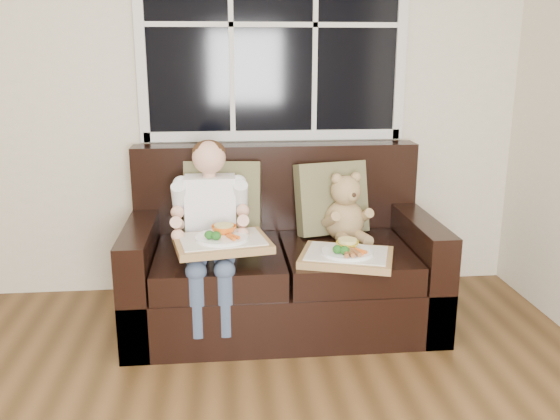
{
  "coord_description": "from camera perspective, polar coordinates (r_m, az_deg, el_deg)",
  "views": [
    {
      "loc": [
        0.38,
        -1.17,
        1.5
      ],
      "look_at": [
        0.68,
        1.85,
        0.68
      ],
      "focal_mm": 38.0,
      "sensor_mm": 36.0,
      "label": 1
    }
  ],
  "objects": [
    {
      "name": "window_back",
      "position": [
        3.67,
        -0.66,
        17.41
      ],
      "size": [
        1.62,
        0.04,
        1.37
      ],
      "color": "black",
      "rests_on": "room_walls"
    },
    {
      "name": "loveseat",
      "position": [
        3.42,
        0.08,
        -5.32
      ],
      "size": [
        1.7,
        0.92,
        0.96
      ],
      "color": "black",
      "rests_on": "ground"
    },
    {
      "name": "pillow_left",
      "position": [
        3.44,
        -5.55,
        1.03
      ],
      "size": [
        0.46,
        0.25,
        0.45
      ],
      "rotation": [
        -0.21,
        0.0,
        -0.12
      ],
      "color": "olive",
      "rests_on": "loveseat"
    },
    {
      "name": "pillow_right",
      "position": [
        3.5,
        4.98,
        1.15
      ],
      "size": [
        0.45,
        0.29,
        0.43
      ],
      "rotation": [
        -0.21,
        0.0,
        0.24
      ],
      "color": "olive",
      "rests_on": "loveseat"
    },
    {
      "name": "child",
      "position": [
        3.18,
        -6.72,
        -0.47
      ],
      "size": [
        0.4,
        0.6,
        0.91
      ],
      "color": "white",
      "rests_on": "loveseat"
    },
    {
      "name": "teddy_bear",
      "position": [
        3.4,
        6.28,
        -0.18
      ],
      "size": [
        0.27,
        0.33,
        0.4
      ],
      "rotation": [
        0.0,
        0.0,
        0.25
      ],
      "color": "tan",
      "rests_on": "loveseat"
    },
    {
      "name": "tray_left",
      "position": [
        2.99,
        -5.6,
        -2.98
      ],
      "size": [
        0.52,
        0.43,
        0.11
      ],
      "rotation": [
        0.0,
        0.0,
        0.18
      ],
      "color": "#A07548",
      "rests_on": "child"
    },
    {
      "name": "tray_right",
      "position": [
        3.08,
        6.43,
        -4.35
      ],
      "size": [
        0.55,
        0.48,
        0.11
      ],
      "rotation": [
        0.0,
        0.0,
        -0.31
      ],
      "color": "#A07548",
      "rests_on": "loveseat"
    }
  ]
}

